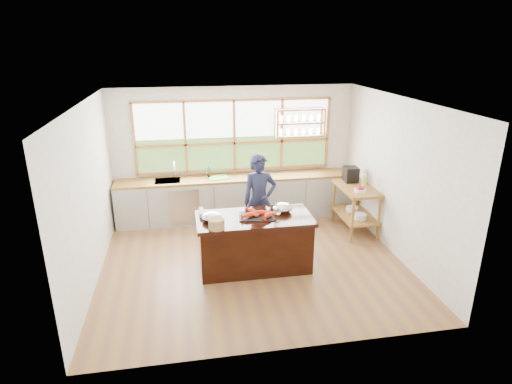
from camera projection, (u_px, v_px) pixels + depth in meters
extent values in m
plane|color=olive|center=(252.00, 261.00, 7.30)|extent=(5.00, 5.00, 0.00)
cube|color=white|center=(234.00, 152.00, 8.93)|extent=(5.00, 0.02, 2.70)
cube|color=white|center=(286.00, 251.00, 4.76)|extent=(5.00, 0.02, 2.70)
cube|color=white|center=(89.00, 196.00, 6.44)|extent=(0.02, 4.50, 2.70)
cube|color=white|center=(397.00, 178.00, 7.25)|extent=(0.02, 4.50, 2.70)
cube|color=silver|center=(252.00, 101.00, 6.39)|extent=(5.00, 4.50, 0.02)
cube|color=#C0713D|center=(234.00, 136.00, 8.79)|extent=(4.05, 0.06, 1.50)
cube|color=white|center=(234.00, 119.00, 8.69)|extent=(3.98, 0.01, 0.75)
cube|color=#2E5319|center=(235.00, 153.00, 8.94)|extent=(3.98, 0.01, 0.70)
cube|color=#C0713D|center=(300.00, 109.00, 8.73)|extent=(1.00, 0.28, 0.03)
cube|color=#C0713D|center=(300.00, 123.00, 8.82)|extent=(1.00, 0.28, 0.03)
cube|color=#C0713D|center=(299.00, 136.00, 8.91)|extent=(1.00, 0.28, 0.03)
cube|color=#C0713D|center=(276.00, 123.00, 8.74)|extent=(0.03, 0.28, 0.55)
cube|color=#C0713D|center=(323.00, 122.00, 8.90)|extent=(0.03, 0.28, 0.55)
cube|color=#B2B0A8|center=(237.00, 198.00, 8.96)|extent=(4.90, 0.62, 0.85)
cube|color=#AFB1B7|center=(184.00, 207.00, 8.48)|extent=(0.60, 0.01, 0.72)
cube|color=olive|center=(237.00, 178.00, 8.80)|extent=(4.90, 0.62, 0.05)
cube|color=#AFB1B7|center=(168.00, 184.00, 8.59)|extent=(0.50, 0.42, 0.16)
cube|color=olive|center=(379.00, 218.00, 7.92)|extent=(0.04, 0.04, 0.90)
cube|color=olive|center=(358.00, 199.00, 8.85)|extent=(0.04, 0.04, 0.90)
cube|color=olive|center=(352.00, 220.00, 7.83)|extent=(0.04, 0.04, 0.90)
cube|color=olive|center=(334.00, 201.00, 8.76)|extent=(0.04, 0.04, 0.90)
cube|color=olive|center=(355.00, 215.00, 8.38)|extent=(0.62, 1.10, 0.03)
cube|color=olive|center=(357.00, 188.00, 8.20)|extent=(0.62, 1.10, 0.05)
cylinder|color=white|center=(360.00, 217.00, 8.13)|extent=(0.24, 0.24, 0.11)
cylinder|color=white|center=(352.00, 209.00, 8.50)|extent=(0.24, 0.24, 0.09)
cube|color=black|center=(254.00, 244.00, 6.97)|extent=(1.77, 0.82, 0.84)
cube|color=black|center=(254.00, 219.00, 6.82)|extent=(1.85, 0.90, 0.06)
imported|color=#1C203C|center=(260.00, 201.00, 7.65)|extent=(0.66, 0.47, 1.70)
imported|color=slate|center=(208.00, 172.00, 8.72)|extent=(0.14, 0.11, 0.24)
cube|color=#56BC46|center=(219.00, 178.00, 8.73)|extent=(0.46, 0.39, 0.01)
cube|color=black|center=(351.00, 174.00, 8.46)|extent=(0.27, 0.29, 0.30)
cylinder|color=#BFC05A|center=(364.00, 182.00, 7.98)|extent=(0.08, 0.08, 0.30)
cylinder|color=white|center=(360.00, 190.00, 7.93)|extent=(0.22, 0.22, 0.05)
sphere|color=red|center=(363.00, 188.00, 7.93)|extent=(0.07, 0.07, 0.07)
sphere|color=red|center=(360.00, 187.00, 7.96)|extent=(0.07, 0.07, 0.07)
sphere|color=red|center=(358.00, 188.00, 7.94)|extent=(0.07, 0.07, 0.07)
sphere|color=red|center=(359.00, 189.00, 7.88)|extent=(0.07, 0.07, 0.07)
sphere|color=red|center=(362.00, 189.00, 7.88)|extent=(0.07, 0.07, 0.07)
cube|color=black|center=(256.00, 216.00, 6.81)|extent=(0.60, 0.47, 0.02)
ellipsoid|color=#DD3601|center=(249.00, 215.00, 6.73)|extent=(0.23, 0.15, 0.08)
ellipsoid|color=#DD3601|center=(261.00, 213.00, 6.83)|extent=(0.23, 0.14, 0.08)
ellipsoid|color=#DD3601|center=(269.00, 215.00, 6.73)|extent=(0.21, 0.21, 0.08)
ellipsoid|color=#DD3601|center=(252.00, 211.00, 6.90)|extent=(0.18, 0.23, 0.08)
ellipsoid|color=#AFB1B7|center=(211.00, 217.00, 6.65)|extent=(0.30, 0.30, 0.15)
ellipsoid|color=#AFB1B7|center=(282.00, 208.00, 7.00)|extent=(0.32, 0.32, 0.16)
cylinder|color=white|center=(278.00, 222.00, 6.63)|extent=(0.06, 0.06, 0.01)
cylinder|color=white|center=(278.00, 218.00, 6.61)|extent=(0.01, 0.01, 0.13)
ellipsoid|color=white|center=(278.00, 212.00, 6.57)|extent=(0.08, 0.08, 0.10)
cylinder|color=#A27148|center=(216.00, 224.00, 6.36)|extent=(0.24, 0.24, 0.16)
cylinder|color=silver|center=(201.00, 212.00, 6.89)|extent=(0.08, 0.30, 0.08)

